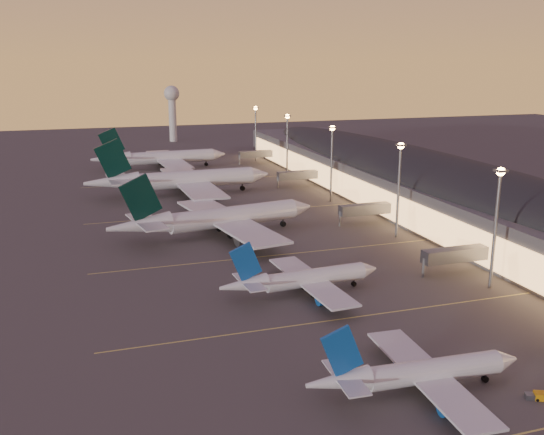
# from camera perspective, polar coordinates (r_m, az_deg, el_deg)

# --- Properties ---
(ground) EXTENTS (700.00, 700.00, 0.00)m
(ground) POSITION_cam_1_polar(r_m,az_deg,el_deg) (119.57, 5.80, -8.52)
(ground) COLOR #484643
(airliner_narrow_south) EXTENTS (33.38, 29.81, 11.93)m
(airliner_narrow_south) POSITION_cam_1_polar(r_m,az_deg,el_deg) (92.39, 13.43, -14.08)
(airliner_narrow_south) COLOR silver
(airliner_narrow_south) RESTS_ON ground
(airliner_narrow_north) EXTENTS (35.15, 31.45, 12.56)m
(airliner_narrow_north) POSITION_cam_1_polar(r_m,az_deg,el_deg) (124.92, 2.85, -5.83)
(airliner_narrow_north) COLOR silver
(airliner_narrow_north) RESTS_ON ground
(airliner_wide_near) EXTENTS (59.52, 54.91, 19.10)m
(airliner_wide_near) POSITION_cam_1_polar(r_m,az_deg,el_deg) (165.73, -5.21, -0.10)
(airliner_wide_near) COLOR silver
(airliner_wide_near) RESTS_ON ground
(airliner_wide_mid) EXTENTS (66.16, 60.19, 21.19)m
(airliner_wide_mid) POSITION_cam_1_polar(r_m,az_deg,el_deg) (218.08, -8.58, 3.51)
(airliner_wide_mid) COLOR silver
(airliner_wide_mid) RESTS_ON ground
(airliner_wide_far) EXTENTS (59.59, 54.32, 19.07)m
(airliner_wide_far) POSITION_cam_1_polar(r_m,az_deg,el_deg) (273.46, -10.44, 5.55)
(airliner_wide_far) COLOR silver
(airliner_wide_far) RESTS_ON ground
(terminal_building) EXTENTS (56.35, 255.00, 17.46)m
(terminal_building) POSITION_cam_1_polar(r_m,az_deg,el_deg) (206.75, 13.58, 3.59)
(terminal_building) COLOR #4E4F54
(terminal_building) RESTS_ON ground
(light_masts) EXTENTS (2.20, 217.20, 25.90)m
(light_masts) POSITION_cam_1_polar(r_m,az_deg,el_deg) (186.48, 8.11, 5.43)
(light_masts) COLOR slate
(light_masts) RESTS_ON ground
(radar_tower) EXTENTS (9.00, 9.00, 32.50)m
(radar_tower) POSITION_cam_1_polar(r_m,az_deg,el_deg) (365.41, -9.39, 10.50)
(radar_tower) COLOR silver
(radar_tower) RESTS_ON ground
(lane_markings) EXTENTS (90.00, 180.36, 0.00)m
(lane_markings) POSITION_cam_1_polar(r_m,az_deg,el_deg) (154.68, -0.13, -3.01)
(lane_markings) COLOR #D8C659
(lane_markings) RESTS_ON ground
(baggage_tug_a) EXTENTS (3.72, 2.66, 1.04)m
(baggage_tug_a) POSITION_cam_1_polar(r_m,az_deg,el_deg) (97.53, 23.84, -15.12)
(baggage_tug_a) COLOR orange
(baggage_tug_a) RESTS_ON ground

